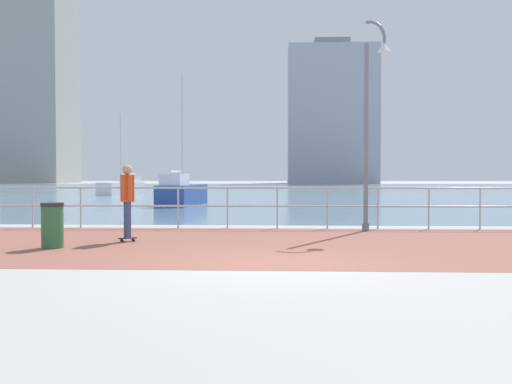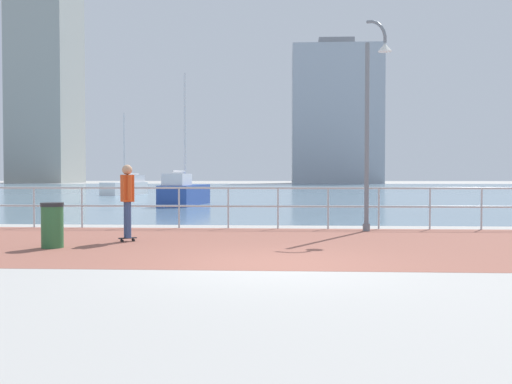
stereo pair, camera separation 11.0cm
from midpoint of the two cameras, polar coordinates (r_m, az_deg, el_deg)
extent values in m
plane|color=#ADAAA5|center=(49.33, 2.86, -0.06)|extent=(220.00, 220.00, 0.00)
cube|color=#935647|center=(12.28, 2.27, -5.26)|extent=(28.00, 7.03, 0.01)
cube|color=#6B899E|center=(60.72, 2.90, 0.26)|extent=(180.00, 88.00, 0.00)
cylinder|color=#B2BCC1|center=(17.28, -21.46, -1.48)|extent=(0.05, 0.05, 1.14)
cylinder|color=#B2BCC1|center=(16.75, -17.09, -1.53)|extent=(0.05, 0.05, 1.14)
cylinder|color=#B2BCC1|center=(16.32, -12.47, -1.58)|extent=(0.05, 0.05, 1.14)
cylinder|color=#B2BCC1|center=(16.00, -7.64, -1.62)|extent=(0.05, 0.05, 1.14)
cylinder|color=#B2BCC1|center=(15.80, -2.64, -1.65)|extent=(0.05, 0.05, 1.14)
cylinder|color=#B2BCC1|center=(15.72, 2.45, -1.66)|extent=(0.05, 0.05, 1.14)
cylinder|color=#B2BCC1|center=(15.77, 7.54, -1.67)|extent=(0.05, 0.05, 1.14)
cylinder|color=#B2BCC1|center=(15.94, 12.56, -1.66)|extent=(0.05, 0.05, 1.14)
cylinder|color=#B2BCC1|center=(16.23, 17.45, -1.63)|extent=(0.05, 0.05, 1.14)
cylinder|color=#B2BCC1|center=(16.64, 22.12, -1.60)|extent=(0.05, 0.05, 1.14)
cylinder|color=#B2BCC1|center=(15.70, 2.45, 0.41)|extent=(25.20, 0.06, 0.06)
cylinder|color=#B2BCC1|center=(15.72, 2.45, -1.46)|extent=(25.20, 0.06, 0.06)
cylinder|color=slate|center=(15.32, 11.35, -3.55)|extent=(0.19, 0.19, 0.20)
cylinder|color=slate|center=(15.29, 11.41, 5.46)|extent=(0.12, 0.12, 5.01)
cylinder|color=slate|center=(15.75, 11.72, 16.59)|extent=(0.19, 0.19, 0.11)
cylinder|color=slate|center=(15.65, 12.19, 16.51)|extent=(0.20, 0.19, 0.15)
cylinder|color=slate|center=(15.56, 12.60, 16.27)|extent=(0.19, 0.19, 0.18)
cylinder|color=slate|center=(15.48, 12.92, 15.90)|extent=(0.18, 0.17, 0.19)
cylinder|color=slate|center=(15.41, 13.12, 15.41)|extent=(0.15, 0.15, 0.19)
cylinder|color=slate|center=(15.36, 13.19, 14.86)|extent=(0.12, 0.12, 0.17)
cone|color=silver|center=(15.32, 13.18, 14.14)|extent=(0.36, 0.36, 0.22)
cylinder|color=black|center=(13.03, -12.17, -4.77)|extent=(0.07, 0.05, 0.06)
cylinder|color=black|center=(12.96, -12.09, -4.81)|extent=(0.07, 0.05, 0.06)
cylinder|color=black|center=(12.98, -13.27, -4.81)|extent=(0.07, 0.05, 0.06)
cylinder|color=black|center=(12.90, -13.20, -4.84)|extent=(0.07, 0.05, 0.06)
cube|color=black|center=(12.96, -12.68, -4.59)|extent=(0.40, 0.29, 0.02)
cylinder|color=#384C7A|center=(13.00, -12.77, -2.73)|extent=(0.18, 0.18, 0.81)
cylinder|color=#384C7A|center=(12.84, -12.62, -2.78)|extent=(0.18, 0.18, 0.81)
cube|color=#D84C1E|center=(12.89, -12.72, 0.38)|extent=(0.37, 0.41, 0.60)
cylinder|color=#D84C1E|center=(13.11, -12.93, 0.47)|extent=(0.12, 0.12, 0.57)
cylinder|color=#D84C1E|center=(12.66, -12.49, 0.43)|extent=(0.12, 0.12, 0.57)
sphere|color=tan|center=(12.88, -12.73, 2.22)|extent=(0.22, 0.22, 0.22)
cylinder|color=#2D6638|center=(12.24, -19.76, -3.39)|extent=(0.44, 0.44, 0.85)
cylinder|color=#262628|center=(12.21, -19.78, -1.21)|extent=(0.46, 0.46, 0.08)
cube|color=white|center=(44.95, -13.16, 0.35)|extent=(2.71, 4.76, 0.97)
cube|color=silver|center=(46.09, -12.22, 1.33)|extent=(1.43, 1.86, 0.54)
cylinder|color=silver|center=(45.00, -13.18, 4.42)|extent=(0.11, 0.11, 5.41)
cylinder|color=silver|center=(45.78, -12.47, 1.80)|extent=(0.70, 1.98, 0.09)
cube|color=#284799|center=(28.66, -7.10, -0.30)|extent=(1.92, 4.87, 1.02)
cube|color=silver|center=(27.28, -7.92, 1.26)|extent=(1.19, 1.80, 0.56)
cylinder|color=silver|center=(28.74, -7.13, 6.36)|extent=(0.11, 0.11, 5.65)
cylinder|color=silver|center=(27.64, -7.70, 2.09)|extent=(0.30, 2.13, 0.09)
cube|color=#A3A8B2|center=(112.89, 8.09, 7.54)|extent=(17.06, 14.43, 26.18)
cube|color=slate|center=(115.20, 8.12, 14.53)|extent=(6.83, 5.77, 2.00)
cube|color=#939993|center=(127.33, -20.56, 11.70)|extent=(11.59, 13.70, 47.82)
camera|label=1|loc=(0.05, -89.76, 0.01)|focal=39.35mm
camera|label=2|loc=(0.05, 90.24, -0.01)|focal=39.35mm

